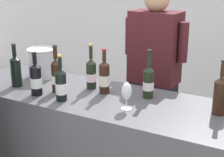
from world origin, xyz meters
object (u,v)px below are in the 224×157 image
(wine_bottle_4, at_px, (61,85))
(wine_glass, at_px, (127,92))
(wine_bottle_1, at_px, (104,77))
(ice_bucket, at_px, (42,63))
(wine_bottle_8, at_px, (56,75))
(wine_bottle_0, at_px, (91,73))
(wine_bottle_3, at_px, (220,94))
(person_server, at_px, (153,89))
(wine_bottle_2, at_px, (36,79))
(wine_bottle_6, at_px, (16,70))
(wine_bottle_7, at_px, (148,81))

(wine_bottle_4, distance_m, wine_glass, 0.47)
(wine_bottle_1, relative_size, ice_bucket, 1.37)
(wine_bottle_8, bearing_deg, wine_bottle_0, 45.37)
(wine_bottle_1, height_order, wine_bottle_3, wine_bottle_3)
(wine_bottle_8, relative_size, wine_glass, 1.95)
(wine_bottle_3, xyz_separation_m, ice_bucket, (-1.46, 0.07, -0.01))
(wine_bottle_8, distance_m, person_server, 0.93)
(wine_bottle_2, height_order, ice_bucket, wine_bottle_2)
(wine_bottle_6, xyz_separation_m, person_server, (0.82, 0.80, -0.27))
(wine_bottle_4, bearing_deg, ice_bucket, 142.28)
(wine_bottle_1, xyz_separation_m, wine_bottle_7, (0.32, 0.06, 0.00))
(wine_bottle_2, distance_m, wine_bottle_4, 0.22)
(wine_glass, bearing_deg, ice_bucket, 163.14)
(wine_bottle_6, bearing_deg, wine_bottle_1, 15.91)
(wine_bottle_6, height_order, wine_bottle_8, wine_bottle_8)
(wine_bottle_7, relative_size, wine_glass, 1.90)
(wine_bottle_0, xyz_separation_m, wine_bottle_6, (-0.54, -0.23, 0.01))
(wine_bottle_1, bearing_deg, person_server, 76.24)
(wine_bottle_4, relative_size, ice_bucket, 1.34)
(wine_bottle_8, bearing_deg, wine_bottle_2, -127.37)
(wine_bottle_4, distance_m, wine_bottle_7, 0.61)
(wine_bottle_4, height_order, wine_bottle_6, wine_bottle_6)
(wine_bottle_0, height_order, wine_bottle_1, wine_bottle_0)
(wine_bottle_1, relative_size, wine_bottle_3, 0.94)
(ice_bucket, xyz_separation_m, person_server, (0.80, 0.52, -0.26))
(wine_bottle_4, bearing_deg, wine_bottle_6, 170.68)
(wine_bottle_7, distance_m, ice_bucket, 0.96)
(wine_bottle_1, distance_m, wine_bottle_2, 0.49)
(wine_bottle_1, distance_m, wine_bottle_8, 0.35)
(wine_bottle_0, xyz_separation_m, ice_bucket, (-0.51, 0.05, 0.00))
(wine_bottle_0, height_order, wine_glass, wine_bottle_0)
(wine_bottle_1, bearing_deg, wine_bottle_8, -155.14)
(wine_bottle_2, distance_m, wine_bottle_8, 0.15)
(wine_bottle_3, bearing_deg, wine_bottle_7, 174.38)
(wine_bottle_6, height_order, wine_glass, wine_bottle_6)
(wine_bottle_0, relative_size, person_server, 0.20)
(wine_bottle_3, height_order, wine_bottle_7, wine_bottle_3)
(wine_bottle_2, bearing_deg, wine_bottle_0, 48.00)
(wine_bottle_0, relative_size, wine_bottle_8, 0.97)
(wine_bottle_2, relative_size, wine_bottle_7, 0.91)
(wine_bottle_4, bearing_deg, wine_bottle_2, 178.82)
(wine_bottle_2, bearing_deg, wine_bottle_7, 24.48)
(wine_bottle_3, distance_m, wine_bottle_6, 1.50)
(wine_bottle_6, xyz_separation_m, wine_glass, (0.95, -0.00, -0.01))
(wine_bottle_2, bearing_deg, wine_bottle_8, 52.63)
(wine_bottle_3, distance_m, wine_bottle_7, 0.50)
(wine_bottle_7, height_order, person_server, person_server)
(wine_bottle_7, xyz_separation_m, wine_glass, (-0.04, -0.26, -0.00))
(wine_bottle_3, relative_size, ice_bucket, 1.45)
(wine_bottle_1, height_order, person_server, person_server)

